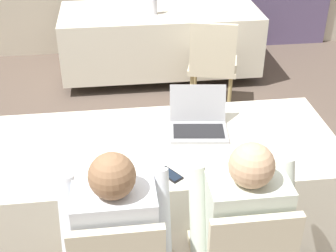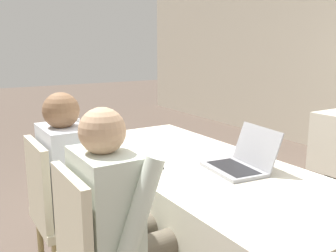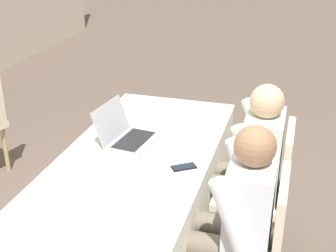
{
  "view_description": "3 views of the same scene",
  "coord_description": "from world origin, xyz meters",
  "px_view_note": "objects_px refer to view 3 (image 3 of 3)",
  "views": [
    {
      "loc": [
        -0.25,
        -2.26,
        2.26
      ],
      "look_at": [
        0.0,
        -0.22,
        0.99
      ],
      "focal_mm": 50.0,
      "sensor_mm": 36.0,
      "label": 1
    },
    {
      "loc": [
        1.72,
        -1.29,
        1.42
      ],
      "look_at": [
        0.0,
        -0.22,
        0.99
      ],
      "focal_mm": 40.0,
      "sensor_mm": 36.0,
      "label": 2
    },
    {
      "loc": [
        -2.25,
        -0.87,
        2.06
      ],
      "look_at": [
        0.0,
        -0.22,
        0.99
      ],
      "focal_mm": 50.0,
      "sensor_mm": 36.0,
      "label": 3
    }
  ],
  "objects_px": {
    "laptop": "(127,135)",
    "chair_near_left": "(252,246)",
    "person_white_shirt": "(248,162)",
    "cell_phone": "(184,167)",
    "person_checkered_shirt": "(233,217)",
    "chair_near_right": "(263,187)"
  },
  "relations": [
    {
      "from": "chair_near_right",
      "to": "person_white_shirt",
      "type": "distance_m",
      "value": 0.19
    },
    {
      "from": "cell_phone",
      "to": "person_white_shirt",
      "type": "bearing_deg",
      "value": -84.27
    },
    {
      "from": "cell_phone",
      "to": "person_white_shirt",
      "type": "xyz_separation_m",
      "value": [
        0.29,
        -0.33,
        -0.07
      ]
    },
    {
      "from": "chair_near_left",
      "to": "laptop",
      "type": "bearing_deg",
      "value": -121.04
    },
    {
      "from": "person_checkered_shirt",
      "to": "cell_phone",
      "type": "bearing_deg",
      "value": -131.6
    },
    {
      "from": "laptop",
      "to": "chair_near_right",
      "type": "bearing_deg",
      "value": -78.66
    },
    {
      "from": "laptop",
      "to": "person_white_shirt",
      "type": "height_order",
      "value": "person_white_shirt"
    },
    {
      "from": "person_white_shirt",
      "to": "cell_phone",
      "type": "bearing_deg",
      "value": -48.8
    },
    {
      "from": "laptop",
      "to": "chair_near_right",
      "type": "xyz_separation_m",
      "value": [
        0.07,
        -0.87,
        -0.27
      ]
    },
    {
      "from": "chair_near_left",
      "to": "person_checkered_shirt",
      "type": "xyz_separation_m",
      "value": [
        0.0,
        0.1,
        0.16
      ]
    },
    {
      "from": "person_white_shirt",
      "to": "laptop",
      "type": "bearing_deg",
      "value": -85.02
    },
    {
      "from": "chair_near_left",
      "to": "person_white_shirt",
      "type": "xyz_separation_m",
      "value": [
        0.59,
        0.1,
        0.16
      ]
    },
    {
      "from": "chair_near_left",
      "to": "person_checkered_shirt",
      "type": "bearing_deg",
      "value": -90.0
    },
    {
      "from": "laptop",
      "to": "person_white_shirt",
      "type": "xyz_separation_m",
      "value": [
        0.07,
        -0.76,
        -0.11
      ]
    },
    {
      "from": "laptop",
      "to": "person_checkered_shirt",
      "type": "bearing_deg",
      "value": -117.41
    },
    {
      "from": "chair_near_right",
      "to": "person_white_shirt",
      "type": "relative_size",
      "value": 0.78
    },
    {
      "from": "laptop",
      "to": "cell_phone",
      "type": "bearing_deg",
      "value": -110.75
    },
    {
      "from": "laptop",
      "to": "chair_near_left",
      "type": "xyz_separation_m",
      "value": [
        -0.52,
        -0.87,
        -0.27
      ]
    },
    {
      "from": "chair_near_left",
      "to": "person_white_shirt",
      "type": "height_order",
      "value": "person_white_shirt"
    },
    {
      "from": "cell_phone",
      "to": "person_checkered_shirt",
      "type": "xyz_separation_m",
      "value": [
        -0.3,
        -0.33,
        -0.07
      ]
    },
    {
      "from": "cell_phone",
      "to": "person_checkered_shirt",
      "type": "relative_size",
      "value": 0.13
    },
    {
      "from": "person_white_shirt",
      "to": "person_checkered_shirt",
      "type": "bearing_deg",
      "value": 0.0
    }
  ]
}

